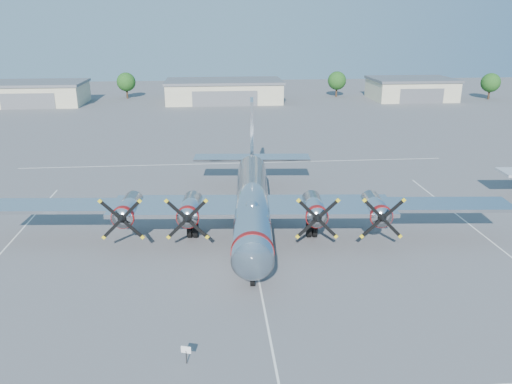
{
  "coord_description": "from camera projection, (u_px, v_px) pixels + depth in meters",
  "views": [
    {
      "loc": [
        -3.32,
        -43.46,
        19.23
      ],
      "look_at": [
        0.86,
        2.91,
        3.2
      ],
      "focal_mm": 35.0,
      "sensor_mm": 36.0,
      "label": 1
    }
  ],
  "objects": [
    {
      "name": "ground",
      "position": [
        250.0,
        234.0,
        47.46
      ],
      "size": [
        260.0,
        260.0,
        0.0
      ],
      "primitive_type": "plane",
      "color": "#515154",
      "rests_on": "ground"
    },
    {
      "name": "parking_lines",
      "position": [
        251.0,
        241.0,
        45.81
      ],
      "size": [
        60.0,
        50.08,
        0.01
      ],
      "color": "silver",
      "rests_on": "ground"
    },
    {
      "name": "hangar_west",
      "position": [
        37.0,
        93.0,
        119.95
      ],
      "size": [
        22.6,
        14.6,
        5.4
      ],
      "color": "#B6B091",
      "rests_on": "ground"
    },
    {
      "name": "hangar_center",
      "position": [
        224.0,
        91.0,
        123.77
      ],
      "size": [
        28.6,
        14.6,
        5.4
      ],
      "color": "#B6B091",
      "rests_on": "ground"
    },
    {
      "name": "hangar_east",
      "position": [
        411.0,
        89.0,
        127.84
      ],
      "size": [
        20.6,
        14.6,
        5.4
      ],
      "color": "#B6B091",
      "rests_on": "ground"
    },
    {
      "name": "tree_west",
      "position": [
        126.0,
        82.0,
        128.72
      ],
      "size": [
        4.8,
        4.8,
        6.64
      ],
      "color": "#382619",
      "rests_on": "ground"
    },
    {
      "name": "tree_east",
      "position": [
        337.0,
        81.0,
        131.51
      ],
      "size": [
        4.8,
        4.8,
        6.64
      ],
      "color": "#382619",
      "rests_on": "ground"
    },
    {
      "name": "tree_far_east",
      "position": [
        491.0,
        83.0,
        127.2
      ],
      "size": [
        4.8,
        4.8,
        6.64
      ],
      "color": "#382619",
      "rests_on": "ground"
    },
    {
      "name": "main_bomber_b29",
      "position": [
        252.0,
        228.0,
        48.76
      ],
      "size": [
        49.76,
        36.06,
        10.46
      ],
      "primitive_type": null,
      "rotation": [
        0.0,
        0.0,
        -0.08
      ],
      "color": "silver",
      "rests_on": "ground"
    },
    {
      "name": "info_placard",
      "position": [
        186.0,
        352.0,
        29.27
      ],
      "size": [
        0.6,
        0.22,
        1.18
      ],
      "rotation": [
        0.0,
        0.0,
        -0.3
      ],
      "color": "black",
      "rests_on": "ground"
    }
  ]
}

